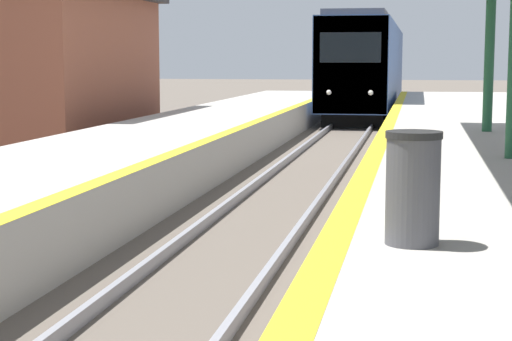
% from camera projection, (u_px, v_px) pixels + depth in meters
% --- Properties ---
extents(train, '(2.61, 22.86, 4.21)m').
position_uv_depth(train, '(369.00, 66.00, 40.26)').
color(train, black).
rests_on(train, ground).
extents(trash_bin, '(0.48, 0.48, 0.96)m').
position_uv_depth(trash_bin, '(413.00, 188.00, 7.19)').
color(trash_bin, '#4C4C51').
rests_on(trash_bin, platform_right).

